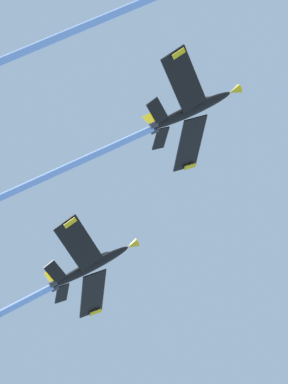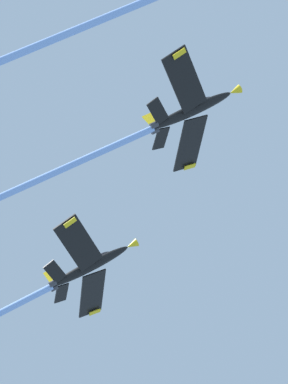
% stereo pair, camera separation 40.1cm
% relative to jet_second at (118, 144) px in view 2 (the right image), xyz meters
% --- Properties ---
extents(jet_second, '(22.46, 47.73, 29.12)m').
position_rel_jet_second_xyz_m(jet_second, '(0.00, 0.00, 0.00)').
color(jet_second, black).
extents(jet_third, '(20.00, 43.36, 26.19)m').
position_rel_jet_second_xyz_m(jet_third, '(-13.78, -19.38, -8.58)').
color(jet_third, black).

